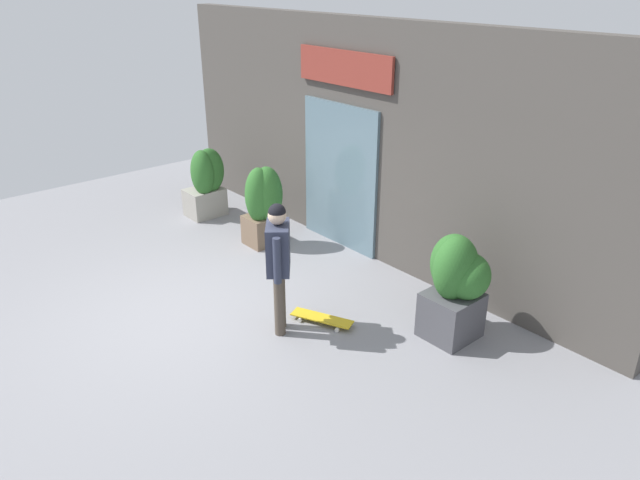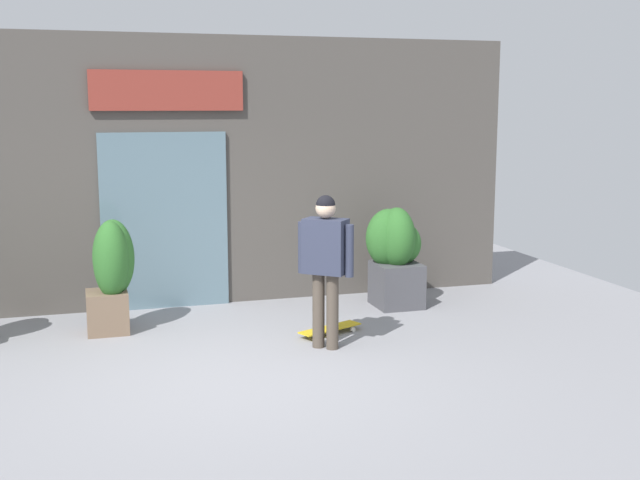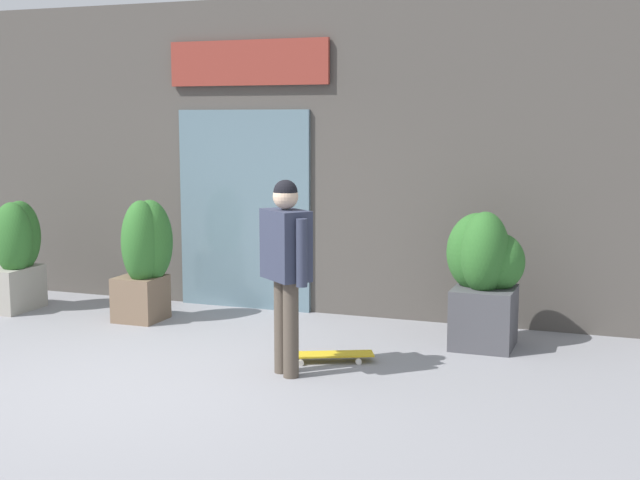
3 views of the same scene
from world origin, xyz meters
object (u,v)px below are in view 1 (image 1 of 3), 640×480
skateboard (322,318)px  planter_box_right (456,281)px  planter_box_mid (206,181)px  planter_box_left (263,203)px  skateboarder (278,256)px

skateboard → planter_box_right: (1.19, 1.02, 0.66)m
planter_box_mid → planter_box_left: bearing=1.7°
planter_box_right → planter_box_mid: size_ratio=1.05×
planter_box_left → planter_box_mid: size_ratio=1.05×
planter_box_right → planter_box_mid: (-5.18, -0.26, -0.08)m
skateboard → planter_box_right: size_ratio=0.63×
skateboard → planter_box_left: (-2.34, 0.81, 0.65)m
skateboarder → planter_box_left: skateboarder is taller
planter_box_left → planter_box_right: 3.54m
planter_box_right → planter_box_mid: 5.19m
planter_box_left → planter_box_mid: 1.65m
skateboarder → planter_box_right: size_ratio=1.28×
skateboarder → planter_box_right: skateboarder is taller
skateboarder → skateboard: size_ratio=2.04×
skateboarder → planter_box_left: 2.52m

